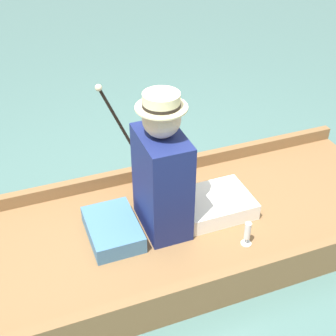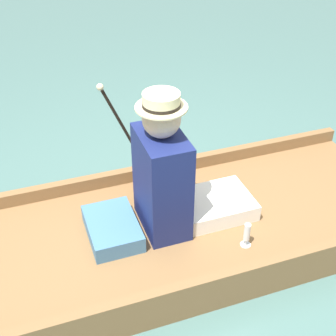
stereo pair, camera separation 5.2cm
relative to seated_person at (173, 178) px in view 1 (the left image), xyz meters
name	(u,v)px [view 1 (the left image)]	position (x,y,z in m)	size (l,w,h in m)	color
ground_plane	(169,244)	(0.03, -0.04, -0.49)	(16.00, 16.00, 0.00)	#476B66
punt_boat	(169,234)	(0.03, -0.04, -0.41)	(1.15, 3.16, 0.25)	brown
seat_cushion	(113,229)	(0.00, -0.39, -0.28)	(0.42, 0.29, 0.11)	teal
seated_person	(173,178)	(0.00, 0.00, 0.00)	(0.40, 0.73, 0.90)	white
teddy_bear	(148,170)	(-0.34, -0.04, -0.15)	(0.27, 0.16, 0.39)	beige
wine_glass	(247,232)	(0.35, 0.34, -0.25)	(0.06, 0.06, 0.16)	silver
walking_cane	(123,129)	(-0.44, -0.17, 0.13)	(0.04, 0.36, 0.80)	black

